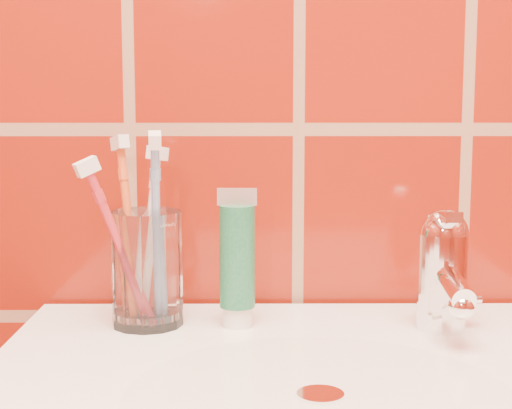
{
  "coord_description": "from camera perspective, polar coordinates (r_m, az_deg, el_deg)",
  "views": [
    {
      "loc": [
        -0.05,
        0.35,
        1.08
      ],
      "look_at": [
        -0.05,
        1.08,
        0.98
      ],
      "focal_mm": 55.0,
      "sensor_mm": 36.0,
      "label": 1
    }
  ],
  "objects": [
    {
      "name": "glass_tumbler",
      "position": [
        0.79,
        -7.95,
        -4.63
      ],
      "size": [
        0.08,
        0.08,
        0.12
      ],
      "primitive_type": "cylinder",
      "rotation": [
        0.0,
        0.0,
        -0.14
      ],
      "color": "white",
      "rests_on": "pedestal_sink"
    },
    {
      "name": "toothpaste_tube",
      "position": [
        0.77,
        -1.37,
        -4.23
      ],
      "size": [
        0.04,
        0.04,
        0.14
      ],
      "rotation": [
        0.0,
        0.0,
        -0.03
      ],
      "color": "white",
      "rests_on": "pedestal_sink"
    },
    {
      "name": "faucet",
      "position": [
        0.78,
        13.49,
        -4.39
      ],
      "size": [
        0.05,
        0.11,
        0.12
      ],
      "color": "white",
      "rests_on": "pedestal_sink"
    },
    {
      "name": "toothbrush_0",
      "position": [
        0.76,
        -7.27,
        -2.07
      ],
      "size": [
        0.04,
        0.1,
        0.21
      ],
      "primitive_type": null,
      "rotation": [
        0.21,
        0.0,
        0.13
      ],
      "color": "#749CCF",
      "rests_on": "glass_tumbler"
    },
    {
      "name": "toothbrush_1",
      "position": [
        0.8,
        -7.78,
        -2.23
      ],
      "size": [
        0.08,
        0.09,
        0.19
      ],
      "primitive_type": null,
      "rotation": [
        0.17,
        0.0,
        2.51
      ],
      "color": "silver",
      "rests_on": "glass_tumbler"
    },
    {
      "name": "toothbrush_2",
      "position": [
        0.79,
        -9.19,
        -1.93
      ],
      "size": [
        0.09,
        0.1,
        0.2
      ],
      "primitive_type": null,
      "rotation": [
        0.21,
        0.0,
        -2.56
      ],
      "color": "#D25625",
      "rests_on": "glass_tumbler"
    },
    {
      "name": "toothbrush_3",
      "position": [
        0.76,
        -9.83,
        -3.05
      ],
      "size": [
        0.14,
        0.13,
        0.18
      ],
      "primitive_type": null,
      "rotation": [
        0.38,
        0.0,
        -1.03
      ],
      "color": "#B42634",
      "rests_on": "glass_tumbler"
    }
  ]
}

